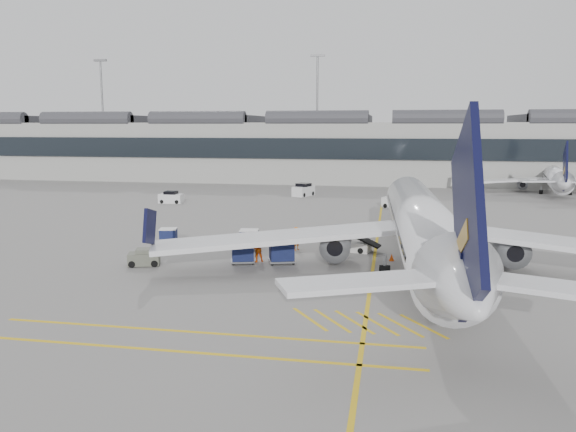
% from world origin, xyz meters
% --- Properties ---
extents(ground, '(220.00, 220.00, 0.00)m').
position_xyz_m(ground, '(0.00, 0.00, 0.00)').
color(ground, gray).
rests_on(ground, ground).
extents(terminal, '(200.00, 20.45, 12.40)m').
position_xyz_m(terminal, '(0.00, 71.93, 6.14)').
color(terminal, '#9E9E99').
rests_on(terminal, ground).
extents(light_masts, '(113.00, 0.60, 25.45)m').
position_xyz_m(light_masts, '(-1.67, 86.00, 14.49)').
color(light_masts, slate).
rests_on(light_masts, ground).
extents(apron_markings, '(0.25, 60.00, 0.01)m').
position_xyz_m(apron_markings, '(10.00, 10.00, 0.01)').
color(apron_markings, gold).
rests_on(apron_markings, ground).
extents(airliner_main, '(38.86, 42.51, 11.30)m').
position_xyz_m(airliner_main, '(13.47, 4.43, 3.32)').
color(airliner_main, silver).
rests_on(airliner_main, ground).
extents(airliner_far, '(28.66, 31.58, 8.46)m').
position_xyz_m(airliner_far, '(36.19, 56.91, 2.49)').
color(airliner_far, silver).
rests_on(airliner_far, ground).
extents(belt_loader, '(5.21, 2.55, 2.06)m').
position_xyz_m(belt_loader, '(7.41, 10.57, 0.60)').
color(belt_loader, beige).
rests_on(belt_loader, ground).
extents(baggage_cart_a, '(2.13, 1.92, 1.87)m').
position_xyz_m(baggage_cart_a, '(0.15, 4.55, 1.00)').
color(baggage_cart_a, gray).
rests_on(baggage_cart_a, ground).
extents(baggage_cart_b, '(2.35, 2.14, 2.04)m').
position_xyz_m(baggage_cart_b, '(3.07, 5.11, 1.09)').
color(baggage_cart_b, gray).
rests_on(baggage_cart_b, ground).
extents(baggage_cart_c, '(1.82, 1.57, 1.73)m').
position_xyz_m(baggage_cart_c, '(-0.52, 9.17, 0.93)').
color(baggage_cart_c, gray).
rests_on(baggage_cart_c, ground).
extents(baggage_cart_d, '(1.76, 1.56, 1.61)m').
position_xyz_m(baggage_cart_d, '(-7.73, 9.15, 0.86)').
color(baggage_cart_d, gray).
rests_on(baggage_cart_d, ground).
extents(ramp_agent_a, '(0.79, 0.86, 1.97)m').
position_xyz_m(ramp_agent_a, '(3.44, 9.84, 0.98)').
color(ramp_agent_a, orange).
rests_on(ramp_agent_a, ground).
extents(ramp_agent_b, '(1.22, 1.13, 2.01)m').
position_xyz_m(ramp_agent_b, '(1.13, 5.20, 1.01)').
color(ramp_agent_b, '#FF610D').
rests_on(ramp_agent_b, ground).
extents(pushback_tug, '(2.59, 2.00, 1.28)m').
position_xyz_m(pushback_tug, '(-6.96, 2.52, 0.57)').
color(pushback_tug, '#5A5C4E').
rests_on(pushback_tug, ground).
extents(safety_cone_nose, '(0.38, 0.38, 0.53)m').
position_xyz_m(safety_cone_nose, '(11.76, 18.11, 0.26)').
color(safety_cone_nose, '#F24C0A').
rests_on(safety_cone_nose, ground).
extents(safety_cone_engine, '(0.40, 0.40, 0.56)m').
position_xyz_m(safety_cone_engine, '(11.35, 7.41, 0.28)').
color(safety_cone_engine, '#F24C0A').
rests_on(safety_cone_engine, ground).
extents(service_van_left, '(3.20, 1.66, 1.63)m').
position_xyz_m(service_van_left, '(-18.29, 35.70, 0.73)').
color(service_van_left, silver).
rests_on(service_van_left, ground).
extents(service_van_mid, '(3.18, 4.16, 1.91)m').
position_xyz_m(service_van_mid, '(-1.78, 46.81, 0.86)').
color(service_van_mid, silver).
rests_on(service_van_mid, ground).
extents(service_van_right, '(3.86, 2.96, 1.78)m').
position_xyz_m(service_van_right, '(11.87, 36.52, 0.79)').
color(service_van_right, silver).
rests_on(service_van_right, ground).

